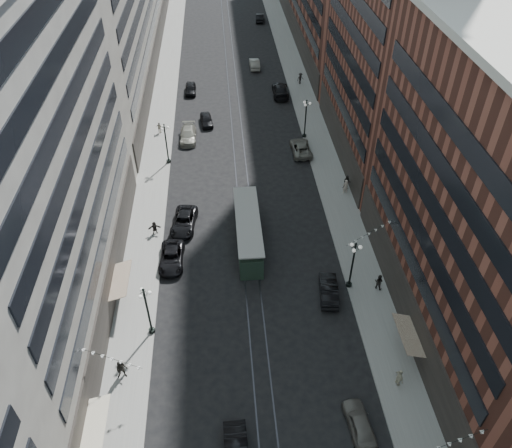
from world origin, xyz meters
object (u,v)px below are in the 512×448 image
object	(u,v)px
car_12	(280,90)
car_8	(188,135)
pedestrian_4	(399,378)
pedestrian_9	(300,78)
lamppost_se_far	(353,264)
pedestrian_extra_0	(347,182)
pedestrian_2	(122,369)
car_13	(206,120)
pedestrian_7	(379,282)
car_extra_0	(260,18)
pedestrian_6	(160,128)
car_4	(359,423)
pedestrian_8	(345,186)
car_2	(172,258)
car_11	(301,148)
lamppost_sw_mid	(166,142)
car_9	(190,89)
car_10	(329,290)
pedestrian_5	(155,228)
streetcar	(248,232)
lamppost_se_mid	(306,117)
car_14	(255,64)
car_7	(184,221)
lamppost_sw_far	(147,310)

from	to	relation	value
car_12	car_8	bearing A→B (deg)	43.23
pedestrian_4	pedestrian_9	world-z (taller)	pedestrian_9
lamppost_se_far	pedestrian_extra_0	bearing A→B (deg)	78.55
pedestrian_2	car_13	bearing A→B (deg)	75.29
pedestrian_7	car_extra_0	world-z (taller)	pedestrian_7
lamppost_se_far	pedestrian_6	size ratio (longest dim) A/B	3.49
pedestrian_2	car_12	size ratio (longest dim) A/B	0.33
car_4	pedestrian_extra_0	distance (m)	30.09
pedestrian_8	car_4	bearing A→B (deg)	64.46
car_8	car_2	bearing A→B (deg)	-91.95
pedestrian_7	pedestrian_9	size ratio (longest dim) A/B	0.95
car_11	pedestrian_extra_0	xyz separation A→B (m)	(4.23, -8.65, 0.33)
car_2	pedestrian_2	xyz separation A→B (m)	(-3.25, -12.96, 0.41)
lamppost_sw_mid	car_9	world-z (taller)	lamppost_sw_mid
lamppost_sw_mid	lamppost_se_far	size ratio (longest dim) A/B	1.00
car_9	car_10	bearing A→B (deg)	-72.57
car_4	pedestrian_5	bearing A→B (deg)	-59.68
car_8	car_10	bearing A→B (deg)	-64.40
streetcar	pedestrian_2	xyz separation A→B (m)	(-11.13, -15.45, -0.32)
lamppost_se_mid	car_10	world-z (taller)	lamppost_se_mid
lamppost_se_far	car_8	distance (m)	32.94
car_11	pedestrian_8	world-z (taller)	pedestrian_8
car_10	lamppost_sw_mid	bearing A→B (deg)	-49.03
car_2	car_10	world-z (taller)	car_10
pedestrian_9	car_extra_0	xyz separation A→B (m)	(-3.96, 31.43, -0.29)
pedestrian_extra_0	pedestrian_4	bearing A→B (deg)	-76.34
car_4	pedestrian_4	size ratio (longest dim) A/B	2.32
pedestrian_5	pedestrian_9	distance (m)	41.47
lamppost_se_far	car_13	distance (m)	35.58
lamppost_sw_mid	car_13	world-z (taller)	lamppost_sw_mid
lamppost_sw_mid	car_2	distance (m)	18.57
car_14	car_12	bearing A→B (deg)	106.27
lamppost_sw_mid	car_14	xyz separation A→B (m)	(13.35, 29.16, -2.33)
car_12	pedestrian_7	bearing A→B (deg)	97.71
pedestrian_2	pedestrian_extra_0	size ratio (longest dim) A/B	1.07
lamppost_sw_mid	car_8	world-z (taller)	lamppost_sw_mid
car_7	car_10	xyz separation A→B (m)	(13.81, -11.12, 0.02)
lamppost_sw_mid	pedestrian_4	bearing A→B (deg)	-59.48
pedestrian_8	car_14	bearing A→B (deg)	-93.43
pedestrian_5	pedestrian_4	bearing A→B (deg)	-52.68
car_14	pedestrian_extra_0	size ratio (longest dim) A/B	2.55
pedestrian_4	pedestrian_8	bearing A→B (deg)	-14.68
car_2	car_12	size ratio (longest dim) A/B	0.86
pedestrian_2	pedestrian_9	distance (m)	57.72
car_10	car_14	distance (m)	53.18
lamppost_se_far	streetcar	xyz separation A→B (m)	(-9.20, 7.12, -1.66)
car_7	car_8	xyz separation A→B (m)	(0.00, 18.52, 0.02)
lamppost_sw_far	pedestrian_7	xyz separation A→B (m)	(21.06, 3.48, -2.09)
car_8	car_extra_0	xyz separation A→B (m)	(13.96, 47.66, 0.00)
lamppost_se_mid	car_extra_0	size ratio (longest dim) A/B	1.19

